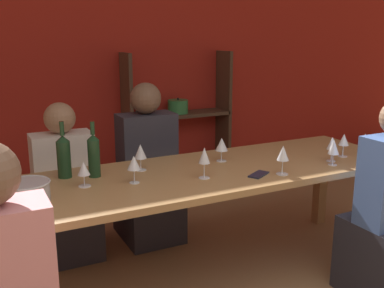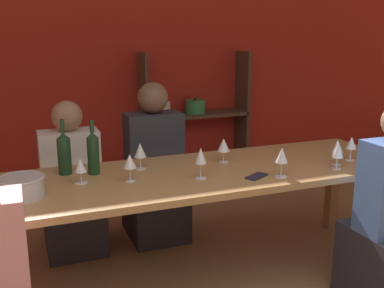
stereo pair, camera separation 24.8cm
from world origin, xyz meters
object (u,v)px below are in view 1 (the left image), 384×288
Objects in this scene: person_far_b at (148,182)px; wine_glass_white_c at (334,148)px; wine_bottle_green at (94,155)px; wine_glass_red_a at (332,144)px; wine_glass_empty_a at (365,140)px; person_far_a at (65,201)px; wine_glass_white_a at (344,140)px; wine_glass_red_c at (204,157)px; mixing_bowl at (27,191)px; wine_glass_red_b at (283,154)px; wine_glass_white_e at (222,145)px; wine_glass_white_f at (134,164)px; wine_bottle_dark at (64,156)px; wine_glass_white_d at (140,152)px; dining_table at (199,183)px; shelf_unit at (175,133)px; wine_glass_white_b at (84,169)px; cell_phone at (259,174)px.

wine_glass_white_c is at bearing 131.82° from person_far_b.
wine_bottle_green is 2.01× the size of wine_glass_red_a.
person_far_a is at bearing 153.16° from wine_glass_empty_a.
wine_glass_red_c is (-1.08, 0.01, 0.02)m from wine_glass_white_a.
mixing_bowl is 1.34× the size of wine_glass_red_b.
wine_glass_white_e is (-0.65, 0.33, -0.01)m from wine_glass_red_a.
wine_glass_white_c is at bearing -10.32° from wine_glass_white_f.
wine_bottle_dark reaches higher than wine_glass_white_d.
wine_bottle_green is 1.50m from wine_glass_white_c.
dining_table is 17.51× the size of wine_glass_empty_a.
dining_table is 2.31× the size of person_far_b.
person_far_a is 0.62m from person_far_b.
wine_bottle_dark is 2.04× the size of wine_glass_red_a.
shelf_unit is at bearing -138.91° from person_far_a.
wine_glass_white_e reaches higher than wine_glass_white_b.
wine_glass_white_e is 0.38m from cell_phone.
wine_glass_white_b is 0.12× the size of person_far_b.
wine_glass_white_f is at bearing -52.39° from wine_bottle_green.
shelf_unit is 2.28m from wine_glass_red_c.
person_far_b is at bearing 109.39° from cell_phone.
wine_glass_red_a is (-0.16, -0.05, 0.00)m from wine_glass_white_a.
wine_glass_white_d is 1.53m from wine_glass_empty_a.
wine_glass_white_e is (-0.59, 0.40, -0.00)m from wine_glass_white_c.
cell_phone is at bearing -40.04° from dining_table.
mixing_bowl is 1.45× the size of wine_glass_red_a.
wine_glass_empty_a is at bearing -14.39° from wine_glass_white_d.
wine_glass_white_d is (-1.14, 0.44, 0.00)m from wine_glass_white_c.
wine_glass_red_b is at bearing -167.48° from wine_glass_white_a.
shelf_unit reaches higher than wine_glass_white_c.
dining_table is 0.66m from wine_bottle_green.
dining_table is at bearing -110.56° from shelf_unit.
wine_glass_white_f is (-0.85, 0.25, -0.01)m from wine_glass_red_b.
wine_bottle_green is at bearing 33.14° from mixing_bowl.
wine_glass_white_a is at bearing -12.15° from wine_bottle_dark.
person_far_b is (0.62, -0.01, 0.04)m from person_far_a.
wine_bottle_dark is at bearing 162.21° from wine_glass_white_c.
wine_glass_red_b is 1.07× the size of cell_phone.
person_far_a is at bearing 88.71° from wine_glass_white_b.
person_far_a reaches higher than wine_glass_empty_a.
wine_glass_red_a is at bearing 135.54° from person_far_b.
wine_glass_red_b is (0.41, -0.28, 0.20)m from dining_table.
wine_bottle_green is at bearing -126.80° from shelf_unit.
wine_bottle_green reaches higher than wine_glass_red_a.
shelf_unit reaches higher than wine_glass_white_e.
person_far_a reaches higher than wine_glass_white_b.
shelf_unit reaches higher than wine_glass_white_f.
wine_glass_white_d reaches higher than wine_glass_white_e.
wine_glass_red_b reaches higher than wine_glass_white_a.
shelf_unit is 5.77× the size of mixing_bowl.
person_far_a is (-0.37, 0.56, -0.44)m from wine_glass_white_d.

